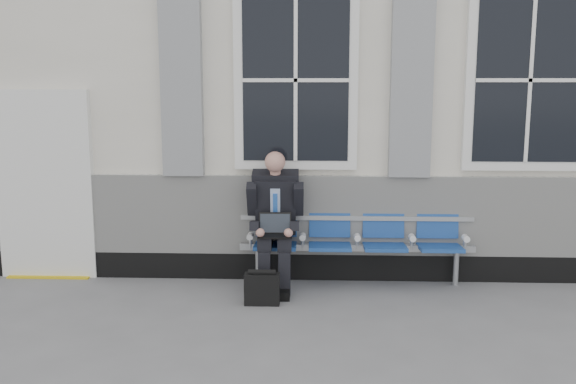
{
  "coord_description": "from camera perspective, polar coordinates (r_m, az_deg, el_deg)",
  "views": [
    {
      "loc": [
        -1.94,
        -5.62,
        2.25
      ],
      "look_at": [
        -2.21,
        0.9,
        1.11
      ],
      "focal_mm": 40.0,
      "sensor_mm": 36.0,
      "label": 1
    }
  ],
  "objects": [
    {
      "name": "bench",
      "position": [
        7.16,
        6.14,
        -3.87
      ],
      "size": [
        2.6,
        0.47,
        0.91
      ],
      "color": "#9EA0A3",
      "rests_on": "ground"
    },
    {
      "name": "businessman",
      "position": [
        6.96,
        -1.14,
        -2.1
      ],
      "size": [
        0.62,
        0.83,
        1.5
      ],
      "color": "black",
      "rests_on": "ground"
    },
    {
      "name": "station_building",
      "position": [
        9.29,
        14.52,
        9.42
      ],
      "size": [
        14.4,
        4.4,
        4.49
      ],
      "color": "silver",
      "rests_on": "ground"
    },
    {
      "name": "ground",
      "position": [
        6.35,
        20.42,
        -11.47
      ],
      "size": [
        70.0,
        70.0,
        0.0
      ],
      "primitive_type": "plane",
      "color": "slate",
      "rests_on": "ground"
    },
    {
      "name": "briefcase",
      "position": [
        6.58,
        -2.32,
        -8.55
      ],
      "size": [
        0.36,
        0.15,
        0.37
      ],
      "color": "black",
      "rests_on": "ground"
    }
  ]
}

